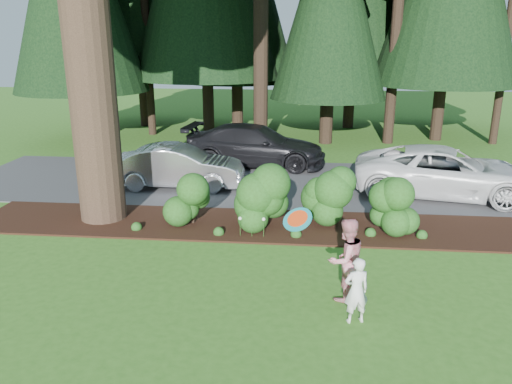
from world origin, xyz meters
TOP-DOWN VIEW (x-y plane):
  - ground at (0.00, 0.00)m, footprint 80.00×80.00m
  - mulch_bed at (0.00, 3.25)m, footprint 16.00×2.50m
  - driveway at (0.00, 7.50)m, footprint 22.00×6.00m
  - shrub_row at (0.77, 3.14)m, footprint 6.53×1.60m
  - lily_cluster at (-0.30, 2.40)m, footprint 0.69×0.09m
  - car_silver_wagon at (-3.22, 6.57)m, footprint 4.39×1.64m
  - car_white_suv at (5.45, 6.46)m, footprint 5.97×3.52m
  - car_dark_suv at (-0.94, 9.80)m, footprint 5.72×2.82m
  - child at (1.95, -1.32)m, footprint 0.52×0.42m
  - adult at (1.82, -0.50)m, footprint 1.02×0.98m
  - frisbee at (0.88, -1.26)m, footprint 0.58×0.48m

SIDE VIEW (x-z plane):
  - ground at x=0.00m, z-range 0.00..0.00m
  - driveway at x=0.00m, z-range 0.00..0.03m
  - mulch_bed at x=0.00m, z-range 0.00..0.05m
  - lily_cluster at x=-0.30m, z-range 0.21..0.78m
  - child at x=1.95m, z-range 0.00..1.25m
  - car_silver_wagon at x=-3.22m, z-range 0.03..1.46m
  - shrub_row at x=0.77m, z-range 0.00..1.61m
  - car_white_suv at x=5.45m, z-range 0.03..1.59m
  - adult at x=1.82m, z-range 0.00..1.66m
  - car_dark_suv at x=-0.94m, z-range 0.03..1.63m
  - frisbee at x=0.88m, z-range 1.70..2.12m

